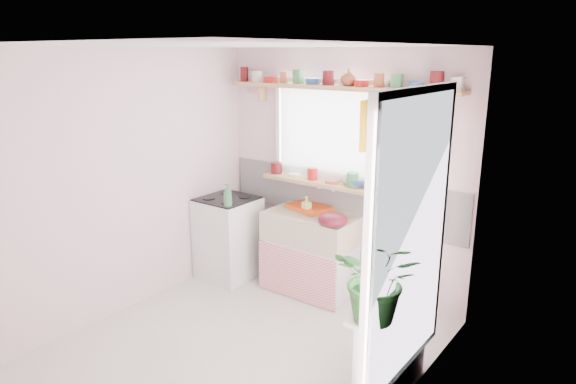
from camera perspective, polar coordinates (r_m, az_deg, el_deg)
The scene contains 19 objects.
room at distance 4.36m, azimuth 8.35°, elevation 0.74°, with size 3.20×3.20×3.20m.
sink_unit at distance 5.40m, azimuth 2.58°, elevation -6.70°, with size 0.95×0.65×1.11m.
cooker at distance 5.77m, azimuth -6.65°, elevation -5.01°, with size 0.58×0.58×0.93m.
radiator_ledge at distance 3.93m, azimuth 11.50°, elevation -16.60°, with size 0.22×0.95×0.78m.
windowsill at distance 5.33m, azimuth 3.80°, elevation 1.00°, with size 1.40×0.22×0.04m, color tan.
pine_shelf at distance 5.09m, azimuth 5.38°, elevation 11.47°, with size 2.52×0.24×0.04m, color tan.
shelf_crockery at distance 5.08m, azimuth 5.40°, elevation 12.32°, with size 2.47×0.11×0.12m.
sill_crockery at distance 5.34m, azimuth 3.36°, elevation 1.84°, with size 1.35×0.11×0.12m.
dish_tray at distance 5.42m, azimuth 2.39°, elevation -1.70°, with size 0.43×0.32×0.04m, color red.
colander at distance 4.89m, azimuth 5.01°, elevation -3.09°, with size 0.29×0.29×0.13m, color #510D1A.
jade_plant at distance 3.33m, azimuth 10.10°, elevation -9.47°, with size 0.53×0.46×0.59m, color #276026.
fruit_bowl at distance 3.99m, azimuth 12.37°, elevation -9.42°, with size 0.28×0.28×0.07m, color white.
herb_pot at distance 3.41m, azimuth 8.40°, elevation -12.33°, with size 0.11×0.07×0.21m, color #265F27.
soap_bottle_sink at distance 5.30m, azimuth 2.08°, elevation -1.39°, with size 0.08×0.08×0.17m, color #CBD960.
sill_cup at distance 5.22m, azimuth 6.69°, elevation 1.45°, with size 0.13×0.13×0.10m, color white.
sill_bowl at distance 5.17m, azimuth 7.68°, elevation 1.07°, with size 0.22×0.22×0.07m, color #2E4796.
shelf_vase at distance 5.01m, azimuth 6.76°, elevation 12.54°, with size 0.16×0.16×0.16m, color brown.
cooker_bottle at distance 5.30m, azimuth -6.73°, elevation -0.35°, with size 0.09×0.09×0.24m, color #3B7749.
fruit at distance 3.97m, azimuth 12.54°, elevation -8.63°, with size 0.20×0.14×0.10m.
Camera 1 is at (2.64, -2.87, 2.45)m, focal length 32.00 mm.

